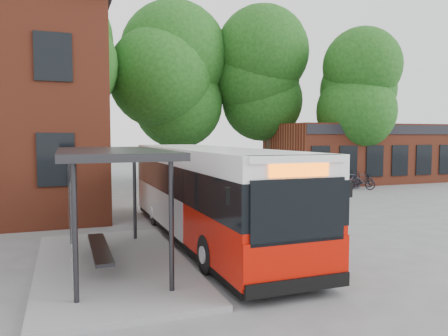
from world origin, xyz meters
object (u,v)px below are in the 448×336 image
object	(u,v)px
bicycle_2	(312,184)
bicycle_4	(339,184)
bus_shelter	(112,208)
bicycle_6	(360,182)
bicycle_1	(303,182)
bicycle_3	(324,181)
bicycle_7	(362,180)
bicycle_0	(313,185)
bicycle_5	(350,180)
city_bus	(207,194)

from	to	relation	value
bicycle_2	bicycle_4	distance (m)	1.55
bus_shelter	bicycle_6	distance (m)	18.69
bus_shelter	bicycle_1	xyz separation A→B (m)	(12.22, 11.78, -0.99)
bicycle_4	bicycle_2	bearing A→B (deg)	49.37
bicycle_2	bicycle_3	distance (m)	1.29
bicycle_2	bicycle_7	world-z (taller)	bicycle_7
bicycle_1	bicycle_7	bearing A→B (deg)	-98.71
bicycle_0	bicycle_6	bearing A→B (deg)	-90.73
bicycle_3	bicycle_5	xyz separation A→B (m)	(1.72, -0.18, -0.00)
bicycle_2	bicycle_1	bearing A→B (deg)	-12.09
bus_shelter	bicycle_7	xyz separation A→B (m)	(16.22, 11.51, -0.96)
bus_shelter	bicycle_2	size ratio (longest dim) A/B	4.01
bus_shelter	bicycle_4	distance (m)	17.04
bus_shelter	city_bus	world-z (taller)	bus_shelter
bicycle_0	bicycle_4	xyz separation A→B (m)	(1.72, 0.02, 0.03)
bicycle_3	bicycle_6	world-z (taller)	bicycle_3
bicycle_1	bicycle_2	xyz separation A→B (m)	(-0.04, -0.97, -0.00)
bicycle_3	bicycle_5	distance (m)	1.73
bicycle_1	bicycle_5	xyz separation A→B (m)	(2.86, -0.61, 0.08)
city_bus	bicycle_4	distance (m)	13.45
city_bus	bicycle_1	bearing A→B (deg)	46.48
bicycle_4	bicycle_7	size ratio (longest dim) A/B	1.13
bicycle_1	bicycle_2	bearing A→B (deg)	173.08
bicycle_4	bicycle_1	bearing A→B (deg)	23.88
city_bus	bicycle_3	world-z (taller)	city_bus
bicycle_6	bicycle_7	size ratio (longest dim) A/B	1.08
city_bus	bicycle_3	distance (m)	13.99
bus_shelter	bicycle_3	size ratio (longest dim) A/B	3.84
bicycle_4	bicycle_7	world-z (taller)	bicycle_7
bicycle_2	bicycle_7	bearing A→B (deg)	-90.17
bicycle_3	bicycle_6	size ratio (longest dim) A/B	1.03
bicycle_1	bicycle_4	world-z (taller)	bicycle_4
bicycle_0	bicycle_6	distance (m)	3.50
bicycle_0	bicycle_5	size ratio (longest dim) A/B	0.96
bicycle_5	bus_shelter	bearing A→B (deg)	118.56
bus_shelter	bicycle_5	world-z (taller)	bus_shelter
bicycle_6	bicycle_3	bearing A→B (deg)	91.32
bicycle_2	bicycle_4	bearing A→B (deg)	-123.15
bicycle_0	bicycle_1	bearing A→B (deg)	-19.31
bus_shelter	bicycle_6	size ratio (longest dim) A/B	3.96
city_bus	bicycle_7	world-z (taller)	city_bus
bicycle_1	bicycle_7	size ratio (longest dim) A/B	0.93
bicycle_0	bicycle_1	distance (m)	1.64
bicycle_6	bicycle_2	bearing A→B (deg)	107.99
bicycle_7	bicycle_3	bearing A→B (deg)	96.21
city_bus	bicycle_3	bearing A→B (deg)	41.85
bicycle_1	bicycle_6	distance (m)	3.36
bicycle_4	bicycle_7	distance (m)	2.92
bicycle_2	bus_shelter	bearing A→B (deg)	121.60
bicycle_1	bicycle_4	distance (m)	2.11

